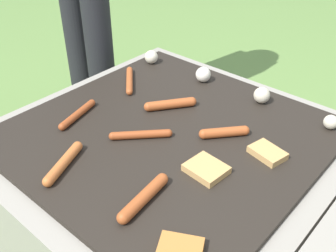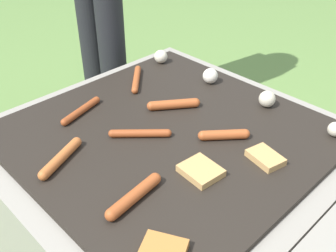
# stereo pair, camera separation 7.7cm
# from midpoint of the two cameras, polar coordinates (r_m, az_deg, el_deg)

# --- Properties ---
(ground_plane) EXTENTS (14.00, 14.00, 0.00)m
(ground_plane) POSITION_cam_midpoint_polar(r_m,az_deg,el_deg) (1.51, 1.52, -14.76)
(ground_plane) COLOR #608442
(grill) EXTENTS (0.99, 0.99, 0.44)m
(grill) POSITION_cam_midpoint_polar(r_m,az_deg,el_deg) (1.35, 1.66, -8.62)
(grill) COLOR gray
(grill) RESTS_ON ground_plane
(sausage_front_center) EXTENTS (0.12, 0.15, 0.03)m
(sausage_front_center) POSITION_cam_midpoint_polar(r_m,az_deg,el_deg) (1.31, 2.51, 3.13)
(sausage_front_center) COLOR #A34C23
(sausage_front_center) RESTS_ON grill
(sausage_back_left) EXTENTS (0.07, 0.18, 0.02)m
(sausage_back_left) POSITION_cam_midpoint_polar(r_m,az_deg,el_deg) (1.31, -10.85, 2.18)
(sausage_back_left) COLOR #93421E
(sausage_back_left) RESTS_ON grill
(sausage_back_right) EXTENTS (0.15, 0.15, 0.02)m
(sausage_back_right) POSITION_cam_midpoint_polar(r_m,az_deg,el_deg) (1.48, -3.11, 6.80)
(sausage_back_right) COLOR #A34C23
(sausage_back_right) RESTS_ON grill
(sausage_front_right) EXTENTS (0.11, 0.13, 0.03)m
(sausage_front_right) POSITION_cam_midpoint_polar(r_m,az_deg,el_deg) (1.19, 9.99, -1.30)
(sausage_front_right) COLOR #A34C23
(sausage_front_right) RESTS_ON grill
(sausage_front_left) EXTENTS (0.14, 0.15, 0.02)m
(sausage_front_left) POSITION_cam_midpoint_polar(r_m,az_deg,el_deg) (1.18, -2.21, -1.11)
(sausage_front_left) COLOR #93421E
(sausage_front_left) RESTS_ON grill
(sausage_mid_right) EXTENTS (0.05, 0.19, 0.03)m
(sausage_mid_right) POSITION_cam_midpoint_polar(r_m,az_deg,el_deg) (0.97, -2.61, -10.15)
(sausage_mid_right) COLOR #A34C23
(sausage_mid_right) RESTS_ON grill
(sausage_back_center) EXTENTS (0.09, 0.17, 0.03)m
(sausage_back_center) POSITION_cam_midpoint_polar(r_m,az_deg,el_deg) (1.11, -13.38, -4.55)
(sausage_back_center) COLOR #B7602D
(sausage_back_center) RESTS_ON grill
(bread_slice_center) EXTENTS (0.11, 0.09, 0.02)m
(bread_slice_center) POSITION_cam_midpoint_polar(r_m,az_deg,el_deg) (1.13, 15.88, -4.47)
(bread_slice_center) COLOR tan
(bread_slice_center) RESTS_ON grill
(bread_slice_right) EXTENTS (0.12, 0.12, 0.02)m
(bread_slice_right) POSITION_cam_midpoint_polar(r_m,az_deg,el_deg) (0.87, 1.94, -17.84)
(bread_slice_right) COLOR #B27033
(bread_slice_right) RESTS_ON grill
(bread_slice_left) EXTENTS (0.11, 0.10, 0.02)m
(bread_slice_left) POSITION_cam_midpoint_polar(r_m,az_deg,el_deg) (1.05, 6.90, -6.52)
(bread_slice_left) COLOR tan
(bread_slice_left) RESTS_ON grill
(mushroom_row) EXTENTS (0.79, 0.07, 0.06)m
(mushroom_row) POSITION_cam_midpoint_polar(r_m,az_deg,el_deg) (1.44, 10.08, 6.11)
(mushroom_row) COLOR beige
(mushroom_row) RESTS_ON grill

